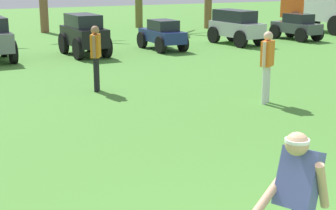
% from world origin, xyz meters
% --- Properties ---
extents(frisbee_thrower, '(1.09, 0.54, 1.43)m').
position_xyz_m(frisbee_thrower, '(-0.25, 0.90, 0.80)').
color(frisbee_thrower, '#191E38').
rests_on(frisbee_thrower, ground_plane).
extents(teammate_midfield, '(0.33, 0.47, 1.56)m').
position_xyz_m(teammate_midfield, '(0.49, 9.14, 0.94)').
color(teammate_midfield, black).
rests_on(teammate_midfield, ground_plane).
extents(teammate_deep, '(0.44, 0.36, 1.56)m').
position_xyz_m(teammate_deep, '(3.44, 6.43, 0.94)').
color(teammate_deep, silver).
rests_on(teammate_deep, ground_plane).
extents(parked_car_slot_d, '(1.27, 2.40, 1.40)m').
position_xyz_m(parked_car_slot_d, '(1.82, 14.61, 0.74)').
color(parked_car_slot_d, black).
rests_on(parked_car_slot_d, ground_plane).
extents(parked_car_slot_e, '(1.16, 2.23, 1.10)m').
position_xyz_m(parked_car_slot_e, '(4.78, 14.66, 0.56)').
color(parked_car_slot_e, navy).
rests_on(parked_car_slot_e, ground_plane).
extents(parked_car_slot_f, '(1.40, 2.50, 1.34)m').
position_xyz_m(parked_car_slot_f, '(8.04, 14.79, 0.72)').
color(parked_car_slot_f, '#B7BABF').
rests_on(parked_car_slot_f, ground_plane).
extents(parked_car_slot_g, '(1.28, 2.28, 1.10)m').
position_xyz_m(parked_car_slot_g, '(11.14, 14.89, 0.56)').
color(parked_car_slot_g, '#474C51').
rests_on(parked_car_slot_g, ground_plane).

